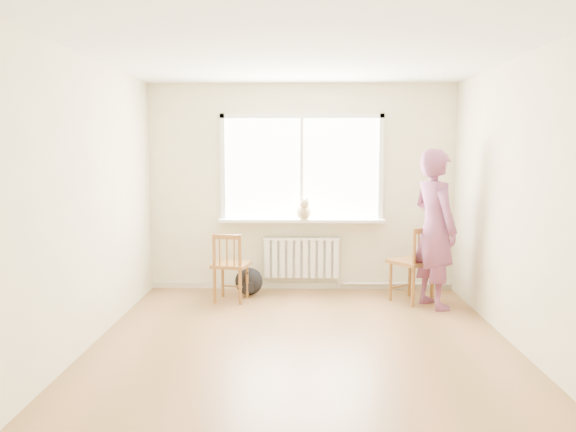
{
  "coord_description": "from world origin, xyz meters",
  "views": [
    {
      "loc": [
        -0.04,
        -5.11,
        1.83
      ],
      "look_at": [
        -0.16,
        1.2,
        1.1
      ],
      "focal_mm": 35.0,
      "sensor_mm": 36.0,
      "label": 1
    }
  ],
  "objects_px": {
    "chair_right": "(415,264)",
    "cat": "(304,210)",
    "person": "(435,229)",
    "backpack": "(249,281)",
    "chair_left": "(230,267)"
  },
  "relations": [
    {
      "from": "cat",
      "to": "chair_right",
      "type": "bearing_deg",
      "value": -22.64
    },
    {
      "from": "cat",
      "to": "backpack",
      "type": "distance_m",
      "value": 1.15
    },
    {
      "from": "chair_left",
      "to": "chair_right",
      "type": "bearing_deg",
      "value": -169.66
    },
    {
      "from": "chair_right",
      "to": "person",
      "type": "relative_size",
      "value": 0.5
    },
    {
      "from": "person",
      "to": "backpack",
      "type": "xyz_separation_m",
      "value": [
        -2.22,
        0.49,
        -0.75
      ]
    },
    {
      "from": "chair_left",
      "to": "cat",
      "type": "relative_size",
      "value": 1.84
    },
    {
      "from": "person",
      "to": "cat",
      "type": "xyz_separation_m",
      "value": [
        -1.52,
        0.66,
        0.15
      ]
    },
    {
      "from": "chair_left",
      "to": "chair_right",
      "type": "relative_size",
      "value": 0.91
    },
    {
      "from": "chair_left",
      "to": "cat",
      "type": "distance_m",
      "value": 1.21
    },
    {
      "from": "person",
      "to": "cat",
      "type": "relative_size",
      "value": 4.04
    },
    {
      "from": "person",
      "to": "backpack",
      "type": "bearing_deg",
      "value": 54.78
    },
    {
      "from": "chair_left",
      "to": "person",
      "type": "distance_m",
      "value": 2.48
    },
    {
      "from": "chair_left",
      "to": "backpack",
      "type": "bearing_deg",
      "value": -111.84
    },
    {
      "from": "chair_right",
      "to": "cat",
      "type": "height_order",
      "value": "cat"
    },
    {
      "from": "chair_right",
      "to": "backpack",
      "type": "height_order",
      "value": "chair_right"
    }
  ]
}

